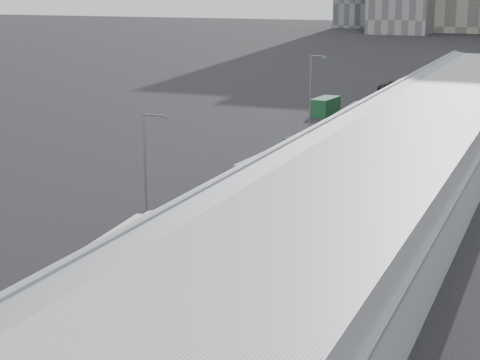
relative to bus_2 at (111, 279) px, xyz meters
The scene contains 16 objects.
sidewalk 22.67m from the bus_2, 71.84° to the left, with size 10.00×170.00×0.12m, color gray.
lane_line 21.83m from the bus_2, 99.13° to the left, with size 0.12×160.00×0.02m, color gold.
depot 24.23m from the bus_2, 62.81° to the left, with size 12.45×160.40×7.20m.
bus_2 is the anchor object (origin of this frame).
bus_3 13.95m from the bus_2, 88.96° to the left, with size 3.05×12.93×3.76m.
bus_4 28.75m from the bus_2, 90.19° to the left, with size 3.50×13.15×3.80m.
bus_5 41.10m from the bus_2, 89.89° to the left, with size 3.76×13.17×3.80m.
bus_6 54.67m from the bus_2, 89.93° to the left, with size 3.24×13.71×3.98m.
bus_7 69.27m from the bus_2, 89.33° to the left, with size 2.85×12.76×3.73m.
tree_1 4.37m from the bus_2, ahead, with size 1.60×1.60×4.11m.
tree_2 26.51m from the bus_2, 82.27° to the left, with size 2.58×2.58×4.71m.
tree_3 48.84m from the bus_2, 86.06° to the left, with size 2.99×2.99×5.21m.
street_lamp_near 16.03m from the bus_2, 110.88° to the left, with size 2.04×0.22×8.72m.
street_lamp_far 58.29m from the bus_2, 96.14° to the left, with size 2.04×0.22×9.54m.
shipping_container 71.58m from the bus_2, 96.65° to the left, with size 2.43×5.69×2.48m, color #123D20.
suv 100.84m from the bus_2, 92.95° to the left, with size 2.70×5.85×1.63m, color black.
Camera 1 is at (25.17, -3.48, 18.02)m, focal length 60.00 mm.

